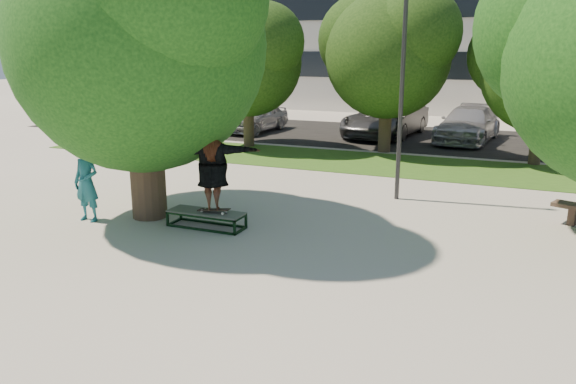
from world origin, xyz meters
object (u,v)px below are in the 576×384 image
at_px(grind_box, 206,219).
at_px(car_grey, 383,119).
at_px(car_silver_a, 256,117).
at_px(tree_left, 138,29).
at_px(lamppost, 402,82).
at_px(car_silver_b, 468,124).
at_px(bystander, 86,183).
at_px(car_dark, 396,119).

bearing_deg(grind_box, car_grey, 88.12).
bearing_deg(car_silver_a, tree_left, -70.16).
height_order(lamppost, car_grey, lamppost).
relative_size(car_silver_a, car_silver_b, 0.82).
distance_m(lamppost, car_grey, 11.60).
height_order(tree_left, car_silver_b, tree_left).
bearing_deg(car_silver_a, bystander, -74.95).
height_order(car_dark, car_grey, car_dark).
xyz_separation_m(car_silver_a, car_grey, (6.10, 0.96, 0.06)).
xyz_separation_m(grind_box, car_silver_b, (4.30, 15.10, 0.57)).
bearing_deg(car_silver_b, tree_left, -105.69).
relative_size(lamppost, car_silver_a, 1.43).
relative_size(tree_left, car_grey, 1.26).
bearing_deg(bystander, car_dark, 77.47).
bearing_deg(lamppost, car_dark, 102.29).
xyz_separation_m(lamppost, car_grey, (-3.00, 10.95, -2.37)).
height_order(lamppost, car_silver_a, lamppost).
bearing_deg(lamppost, car_silver_a, 132.35).
distance_m(tree_left, car_grey, 15.47).
bearing_deg(car_silver_b, car_grey, -174.00).
height_order(car_dark, car_silver_b, car_dark).
bearing_deg(car_dark, car_grey, -144.35).
relative_size(car_dark, car_grey, 0.88).
xyz_separation_m(bystander, car_grey, (3.35, 15.77, -0.15)).
distance_m(lamppost, car_silver_a, 13.73).
distance_m(grind_box, car_dark, 15.50).
xyz_separation_m(car_dark, car_silver_b, (3.26, -0.36, -0.06)).
relative_size(tree_left, car_silver_a, 1.67).
relative_size(car_silver_a, car_dark, 0.86).
height_order(tree_left, car_grey, tree_left).
relative_size(car_silver_a, car_grey, 0.76).
relative_size(tree_left, car_dark, 1.44).
distance_m(car_dark, car_grey, 0.63).
bearing_deg(lamppost, bystander, -142.77).
bearing_deg(grind_box, car_silver_a, 111.56).
xyz_separation_m(lamppost, car_dark, (-2.45, 11.26, -2.34)).
distance_m(bystander, car_silver_b, 17.28).
xyz_separation_m(car_grey, car_silver_b, (3.80, -0.04, -0.03)).
distance_m(tree_left, grind_box, 4.61).
distance_m(lamppost, car_dark, 11.76).
relative_size(bystander, car_silver_b, 0.36).
height_order(lamppost, car_silver_b, lamppost).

